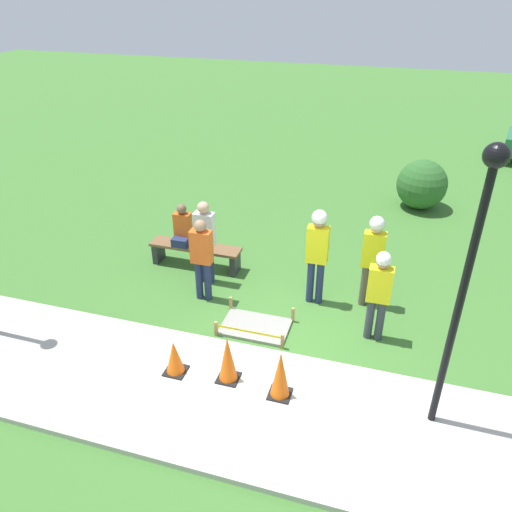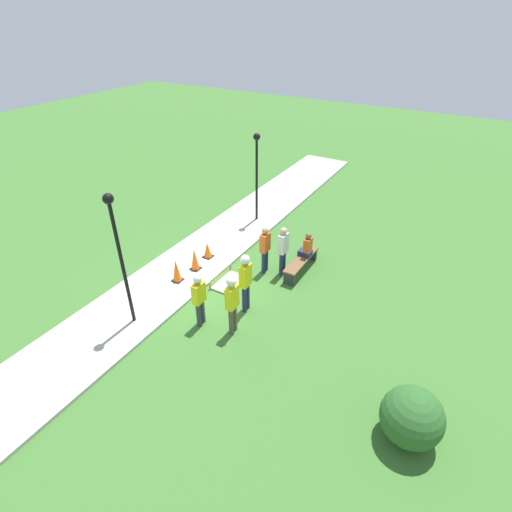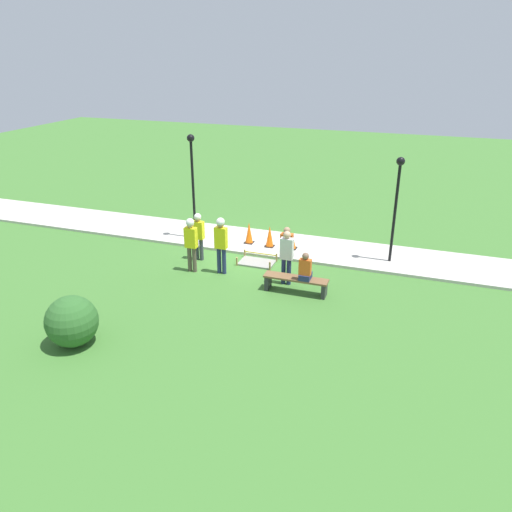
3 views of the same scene
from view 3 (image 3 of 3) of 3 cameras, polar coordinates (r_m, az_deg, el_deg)
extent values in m
plane|color=#3D702D|center=(18.28, -1.28, 0.12)|extent=(60.00, 60.00, 0.00)
cube|color=#BCB7AD|center=(19.36, 0.04, 1.63)|extent=(28.00, 2.54, 0.10)
cube|color=gray|center=(17.55, 0.10, -0.76)|extent=(1.21, 0.79, 0.06)
cube|color=tan|center=(17.68, 2.37, -0.18)|extent=(0.05, 0.05, 0.30)
cube|color=tan|center=(18.03, -1.30, 0.32)|extent=(0.05, 0.05, 0.30)
cube|color=tan|center=(16.99, 1.59, -1.17)|extent=(0.05, 0.05, 0.30)
cube|color=tan|center=(17.36, -2.21, -0.63)|extent=(0.05, 0.05, 0.30)
cube|color=yellow|center=(17.82, 0.52, 0.29)|extent=(1.21, 0.00, 0.04)
cube|color=black|center=(18.65, 4.14, 0.91)|extent=(0.34, 0.34, 0.02)
cone|color=orange|center=(18.54, 4.16, 1.77)|extent=(0.29, 0.29, 0.57)
cube|color=black|center=(18.79, 1.56, 1.14)|extent=(0.34, 0.34, 0.02)
cone|color=orange|center=(18.64, 1.57, 2.30)|extent=(0.29, 0.29, 0.79)
cube|color=black|center=(19.13, -0.79, 1.56)|extent=(0.34, 0.34, 0.02)
cone|color=orange|center=(18.99, -0.80, 2.70)|extent=(0.29, 0.29, 0.79)
cube|color=#2D2D33|center=(15.31, 7.80, -3.90)|extent=(0.12, 0.40, 0.46)
cube|color=#2D2D33|center=(15.70, 1.38, -2.95)|extent=(0.12, 0.40, 0.46)
cube|color=brown|center=(15.37, 4.58, -2.56)|extent=(2.00, 0.44, 0.06)
cube|color=navy|center=(15.25, 5.66, -2.31)|extent=(0.34, 0.44, 0.18)
cube|color=#E55B1E|center=(15.04, 5.64, -1.26)|extent=(0.36, 0.20, 0.50)
sphere|color=brown|center=(14.90, 5.69, -0.01)|extent=(0.21, 0.21, 0.21)
cylinder|color=brown|center=(16.90, -7.05, -0.41)|extent=(0.14, 0.14, 0.88)
cylinder|color=brown|center=(16.97, -7.60, -0.33)|extent=(0.14, 0.14, 0.88)
cube|color=yellow|center=(16.64, -7.46, 2.11)|extent=(0.40, 0.22, 0.69)
sphere|color=tan|center=(16.48, -7.54, 3.62)|extent=(0.24, 0.24, 0.24)
sphere|color=white|center=(16.46, -7.55, 3.83)|extent=(0.27, 0.27, 0.27)
cylinder|color=#383D47|center=(17.81, -6.26, 0.75)|extent=(0.14, 0.14, 0.80)
cylinder|color=#383D47|center=(17.88, -6.78, 0.82)|extent=(0.14, 0.14, 0.80)
cube|color=yellow|center=(17.59, -6.63, 2.96)|extent=(0.40, 0.22, 0.64)
sphere|color=#A37A5B|center=(17.45, -6.69, 4.28)|extent=(0.22, 0.22, 0.22)
sphere|color=white|center=(17.43, -6.70, 4.46)|extent=(0.25, 0.25, 0.25)
cylinder|color=navy|center=(16.65, -3.67, -0.57)|extent=(0.14, 0.14, 0.91)
cylinder|color=navy|center=(16.72, -4.24, -0.49)|extent=(0.14, 0.14, 0.91)
cube|color=yellow|center=(16.38, -4.04, 2.08)|extent=(0.40, 0.22, 0.72)
sphere|color=#A37A5B|center=(16.22, -4.08, 3.67)|extent=(0.25, 0.25, 0.25)
sphere|color=white|center=(16.19, -4.09, 3.90)|extent=(0.28, 0.28, 0.28)
cylinder|color=navy|center=(16.48, 3.76, -0.98)|extent=(0.14, 0.14, 0.83)
cylinder|color=navy|center=(16.53, 3.16, -0.90)|extent=(0.14, 0.14, 0.83)
cube|color=#E55B1E|center=(16.22, 3.53, 1.47)|extent=(0.40, 0.22, 0.66)
sphere|color=#A37A5B|center=(16.06, 3.56, 2.93)|extent=(0.23, 0.23, 0.23)
cylinder|color=navy|center=(15.91, 3.78, -1.81)|extent=(0.14, 0.14, 0.87)
cylinder|color=navy|center=(15.96, 3.16, -1.72)|extent=(0.14, 0.14, 0.87)
cube|color=silver|center=(15.62, 3.53, 0.84)|extent=(0.40, 0.22, 0.69)
sphere|color=tan|center=(15.45, 3.58, 2.43)|extent=(0.24, 0.24, 0.24)
cylinder|color=black|center=(19.21, -7.18, 7.37)|extent=(0.10, 0.10, 3.78)
sphere|color=black|center=(18.78, -7.48, 13.22)|extent=(0.28, 0.28, 0.28)
cylinder|color=black|center=(17.56, 15.56, 4.60)|extent=(0.10, 0.10, 3.42)
sphere|color=black|center=(17.10, 16.21, 10.36)|extent=(0.28, 0.28, 0.28)
sphere|color=#2D6028|center=(13.51, -20.31, -7.01)|extent=(1.33, 1.33, 1.33)
camera|label=1|loc=(23.30, 0.87, 19.39)|focal=35.00mm
camera|label=2|loc=(16.78, -41.53, 20.82)|focal=28.00mm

